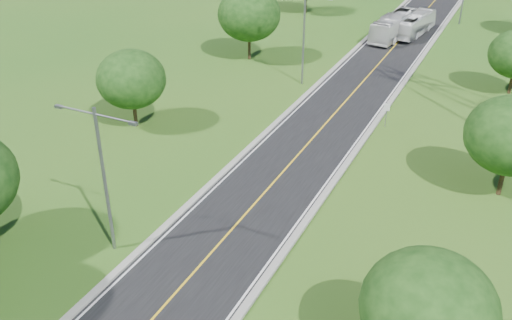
{
  "coord_description": "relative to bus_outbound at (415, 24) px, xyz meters",
  "views": [
    {
      "loc": [
        15.42,
        -10.94,
        23.03
      ],
      "look_at": [
        -0.49,
        21.92,
        3.0
      ],
      "focal_mm": 40.0,
      "sensor_mm": 36.0,
      "label": 1
    }
  ],
  "objects": [
    {
      "name": "ground",
      "position": [
        -1.13,
        -9.28,
        -1.53
      ],
      "size": [
        260.0,
        260.0,
        0.0
      ],
      "primitive_type": "plane",
      "color": "#235A19",
      "rests_on": "ground"
    },
    {
      "name": "road",
      "position": [
        -1.13,
        -3.28,
        -1.5
      ],
      "size": [
        8.0,
        150.0,
        0.06
      ],
      "primitive_type": "cube",
      "color": "black",
      "rests_on": "ground"
    },
    {
      "name": "curb_left",
      "position": [
        -5.38,
        -3.28,
        -1.42
      ],
      "size": [
        0.5,
        150.0,
        0.22
      ],
      "primitive_type": "cube",
      "color": "gray",
      "rests_on": "ground"
    },
    {
      "name": "curb_right",
      "position": [
        3.12,
        -3.28,
        -1.42
      ],
      "size": [
        0.5,
        150.0,
        0.22
      ],
      "primitive_type": "cube",
      "color": "gray",
      "rests_on": "ground"
    },
    {
      "name": "speed_limit_sign",
      "position": [
        4.07,
        -31.3,
        0.07
      ],
      "size": [
        0.55,
        0.09,
        2.4
      ],
      "color": "slate",
      "rests_on": "ground"
    },
    {
      "name": "streetlight_near_left",
      "position": [
        -7.13,
        -57.28,
        4.41
      ],
      "size": [
        5.9,
        0.25,
        10.0
      ],
      "color": "slate",
      "rests_on": "ground"
    },
    {
      "name": "streetlight_mid_left",
      "position": [
        -7.13,
        -24.28,
        4.41
      ],
      "size": [
        5.9,
        0.25,
        10.0
      ],
      "color": "slate",
      "rests_on": "ground"
    },
    {
      "name": "tree_lb",
      "position": [
        -17.13,
        -41.28,
        3.11
      ],
      "size": [
        6.3,
        6.3,
        7.33
      ],
      "color": "black",
      "rests_on": "ground"
    },
    {
      "name": "tree_lc",
      "position": [
        -16.13,
        -19.28,
        4.04
      ],
      "size": [
        7.56,
        7.56,
        8.79
      ],
      "color": "black",
      "rests_on": "ground"
    },
    {
      "name": "tree_ra",
      "position": [
        12.87,
        -59.28,
        3.11
      ],
      "size": [
        6.3,
        6.3,
        7.33
      ],
      "color": "black",
      "rests_on": "ground"
    },
    {
      "name": "tree_rb",
      "position": [
        14.87,
        -39.28,
        3.42
      ],
      "size": [
        6.72,
        6.72,
        7.82
      ],
      "color": "black",
      "rests_on": "ground"
    },
    {
      "name": "bus_outbound",
      "position": [
        0.0,
        0.0,
        0.0
      ],
      "size": [
        3.89,
        10.8,
        2.94
      ],
      "primitive_type": "imported",
      "rotation": [
        0.0,
        0.0,
        3.0
      ],
      "color": "white",
      "rests_on": "road"
    },
    {
      "name": "bus_inbound",
      "position": [
        -2.2,
        -2.71,
        0.17
      ],
      "size": [
        4.22,
        12.02,
        3.28
      ],
      "primitive_type": "imported",
      "rotation": [
        0.0,
        0.0,
        -0.13
      ],
      "color": "silver",
      "rests_on": "road"
    }
  ]
}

